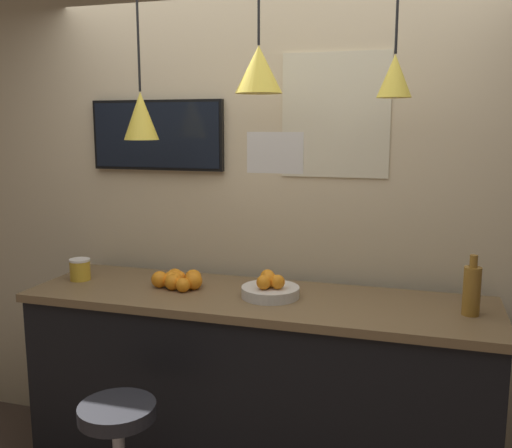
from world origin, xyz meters
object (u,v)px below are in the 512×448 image
mounted_tv (157,135)px  fruit_bowl (270,288)px  spread_jar (80,269)px  juice_bottle (472,290)px

mounted_tv → fruit_bowl: bearing=-26.5°
fruit_bowl → spread_jar: fruit_bowl is taller
spread_jar → fruit_bowl: bearing=-0.2°
spread_jar → mounted_tv: mounted_tv is taller
juice_bottle → mounted_tv: bearing=167.2°
juice_bottle → mounted_tv: mounted_tv is taller
mounted_tv → juice_bottle: bearing=-12.8°
fruit_bowl → mounted_tv: size_ratio=0.36×
fruit_bowl → mounted_tv: mounted_tv is taller
fruit_bowl → juice_bottle: 0.90m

